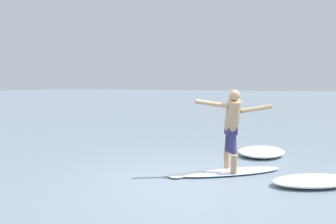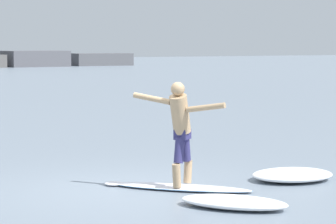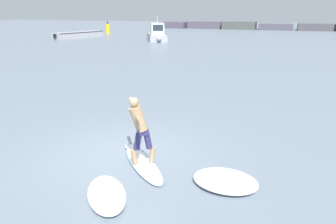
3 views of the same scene
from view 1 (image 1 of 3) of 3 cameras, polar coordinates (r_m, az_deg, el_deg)
The scene contains 5 objects.
ground_plane at distance 6.42m, azimuth 4.74°, elevation -11.78°, with size 200.00×200.00×0.00m, color gray.
surfboard at distance 6.97m, azimuth 10.45°, elevation -10.21°, with size 2.00×2.11×0.20m.
surfer at distance 6.74m, azimuth 11.11°, elevation -2.00°, with size 0.98×1.34×1.67m.
wave_foam_at_tail at distance 6.64m, azimuth 24.02°, elevation -10.88°, with size 1.56×1.71×0.17m.
wave_foam_at_nose at distance 8.88m, azimuth 15.93°, elevation -6.66°, with size 1.57×1.31×0.20m.
Camera 1 is at (-5.69, -2.36, 1.82)m, focal length 35.00 mm.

